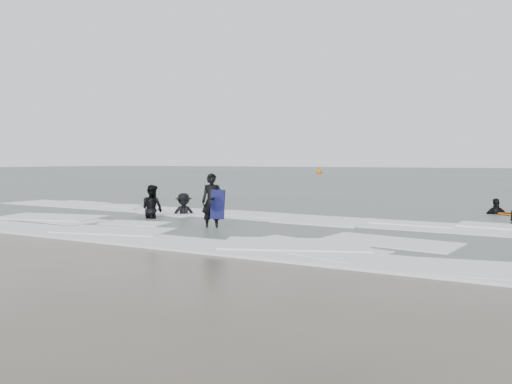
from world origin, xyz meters
The scene contains 9 objects.
ground centered at (0.00, 0.00, 0.00)m, with size 320.00×320.00×0.00m, color brown.
sea centered at (0.00, 80.00, 0.06)m, with size 320.00×320.00×0.00m, color #47544C.
surfer_centre centered at (-0.17, 2.33, 0.00)m, with size 0.69×0.45×1.88m, color black.
surfer_wading centered at (-3.80, 3.55, 0.00)m, with size 0.92×0.72×1.89m, color black.
surfer_breaker centered at (-3.37, 4.98, 0.00)m, with size 1.17×0.67×1.80m, color black.
surfer_right_near centered at (7.74, 11.65, 0.00)m, with size 1.09×0.45×1.86m, color black.
surf_foam centered at (0.00, 3.70, 0.04)m, with size 30.03×9.06×0.09m.
bodyboards centered at (1.40, 5.81, 0.50)m, with size 13.42×9.79×1.25m.
buoy centered at (-23.08, 68.16, 0.42)m, with size 1.00×1.00×1.65m.
Camera 1 is at (9.11, -11.23, 2.26)m, focal length 35.00 mm.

